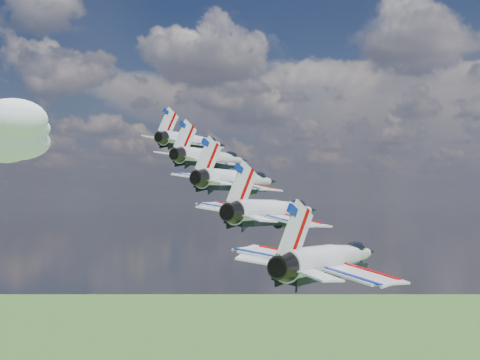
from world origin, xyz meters
The scene contains 6 objects.
cloud_left centered at (-105.00, 72.76, 158.76)m, with size 40.29×31.66×15.83m, color white.
jet_0 centered at (-5.71, 9.33, 146.95)m, with size 10.48×15.52×4.64m, color white, non-canonical shape.
jet_1 centered at (2.32, 0.58, 143.96)m, with size 10.48×15.52×4.64m, color white, non-canonical shape.
jet_2 centered at (10.36, -8.17, 140.98)m, with size 10.48×15.52×4.64m, color white, non-canonical shape.
jet_3 centered at (18.40, -16.91, 138.00)m, with size 10.48×15.52×4.64m, color white, non-canonical shape.
jet_4 centered at (26.44, -25.66, 135.01)m, with size 10.48×15.52×4.64m, color silver, non-canonical shape.
Camera 1 is at (41.40, -68.03, 138.78)m, focal length 50.00 mm.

